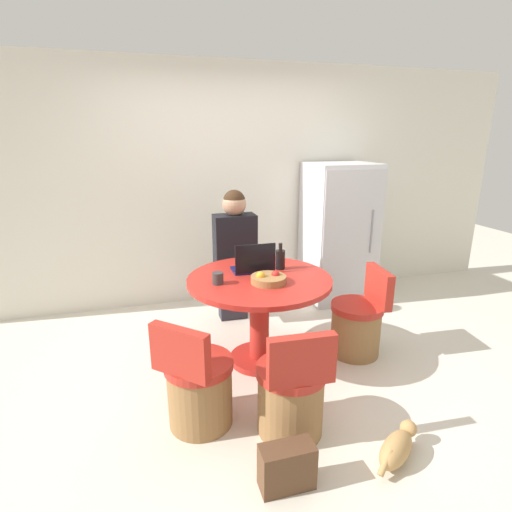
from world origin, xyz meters
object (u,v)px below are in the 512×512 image
bottle (280,259)px  chair_right_side (358,324)px  chair_near_camera (291,395)px  dining_table (259,300)px  laptop (253,265)px  refrigerator (338,233)px  chair_near_left_corner (198,388)px  handbag (287,467)px  fruit_bowl (268,279)px  person_seated (234,250)px  cat (397,447)px

bottle → chair_right_side: bearing=-22.4°
chair_near_camera → bottle: size_ratio=3.41×
dining_table → chair_right_side: (0.86, -0.10, -0.29)m
laptop → bottle: (0.24, 0.01, 0.03)m
refrigerator → chair_right_side: (-0.41, -1.23, -0.51)m
chair_near_left_corner → refrigerator: bearing=-93.2°
dining_table → chair_near_camera: 0.91m
handbag → refrigerator: bearing=58.0°
chair_near_camera → chair_right_side: 1.18m
refrigerator → laptop: size_ratio=4.62×
chair_right_side → fruit_bowl: 0.98m
chair_near_camera → fruit_bowl: fruit_bowl is taller
fruit_bowl → chair_right_side: bearing=2.0°
dining_table → fruit_bowl: (0.03, -0.13, 0.23)m
refrigerator → bottle: refrigerator is taller
laptop → handbag: 1.58m
handbag → fruit_bowl: bearing=77.6°
chair_near_camera → person_seated: 1.74m
chair_right_side → laptop: (-0.87, 0.25, 0.54)m
refrigerator → fruit_bowl: size_ratio=5.69×
person_seated → laptop: person_seated is taller
refrigerator → person_seated: refrigerator is taller
person_seated → cat: bearing=103.5°
fruit_bowl → handbag: size_ratio=0.91×
chair_near_camera → laptop: 1.15m
fruit_bowl → cat: 1.40m
refrigerator → fruit_bowl: bearing=-134.7°
dining_table → person_seated: (-0.02, 0.80, 0.20)m
bottle → refrigerator: bearing=42.8°
chair_near_camera → laptop: laptop is taller
fruit_bowl → bottle: bearing=55.6°
bottle → person_seated: bearing=111.5°
refrigerator → chair_near_left_corner: refrigerator is taller
chair_near_left_corner → dining_table: bearing=-90.0°
chair_near_camera → chair_right_side: bearing=-137.0°
dining_table → chair_near_left_corner: chair_near_left_corner is taller
refrigerator → laptop: bearing=-142.8°
chair_right_side → laptop: laptop is taller
chair_near_left_corner → chair_right_side: bearing=-116.6°
chair_right_side → bottle: size_ratio=3.41×
person_seated → chair_near_camera: bearing=89.3°
chair_near_camera → chair_near_left_corner: same height
chair_near_camera → cat: 0.68m
refrigerator → handbag: 2.88m
dining_table → handbag: (-0.22, -1.26, -0.43)m
laptop → person_seated: bearing=-88.7°
refrigerator → cat: size_ratio=3.86×
cat → handbag: size_ratio=1.35×
fruit_bowl → bottle: size_ratio=1.21×
person_seated → bottle: person_seated is taller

